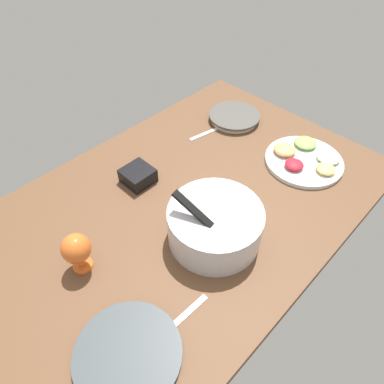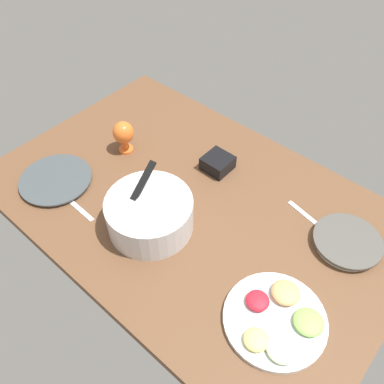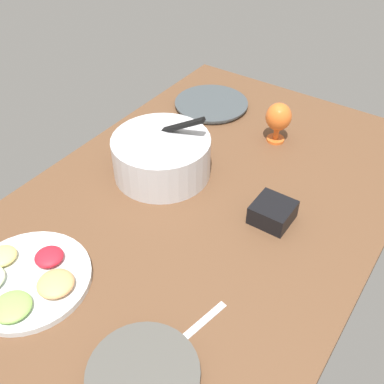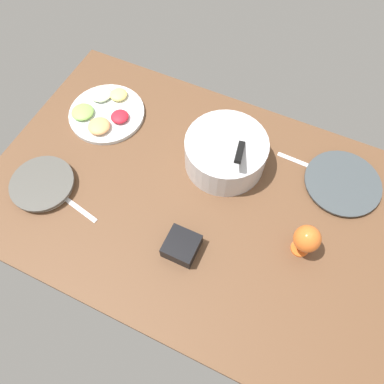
{
  "view_description": "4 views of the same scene",
  "coord_description": "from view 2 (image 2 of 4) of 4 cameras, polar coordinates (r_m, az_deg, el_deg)",
  "views": [
    {
      "loc": [
        61.33,
        64.34,
        98.73
      ],
      "look_at": [
        -2.05,
        2.35,
        6.19
      ],
      "focal_mm": 32.84,
      "sensor_mm": 36.0,
      "label": 1
    },
    {
      "loc": [
        -67.53,
        77.34,
        119.75
      ],
      "look_at": [
        -0.24,
        0.24,
        6.19
      ],
      "focal_mm": 37.43,
      "sensor_mm": 36.0,
      "label": 2
    },
    {
      "loc": [
        -88.37,
        -56.39,
        94.37
      ],
      "look_at": [
        -4.57,
        1.06,
        6.19
      ],
      "focal_mm": 42.59,
      "sensor_mm": 36.0,
      "label": 3
    },
    {
      "loc": [
        25.87,
        -59.02,
        123.09
      ],
      "look_at": [
        -0.69,
        -2.06,
        6.19
      ],
      "focal_mm": 33.97,
      "sensor_mm": 36.0,
      "label": 4
    }
  ],
  "objects": [
    {
      "name": "dinner_plate_right",
      "position": [
        1.74,
        -18.83,
        1.62
      ],
      "size": [
        29.42,
        29.42,
        1.98
      ],
      "color": "silver",
      "rests_on": "ground_plane"
    },
    {
      "name": "mixing_bowl",
      "position": [
        1.46,
        -6.05,
        -3.01
      ],
      "size": [
        31.68,
        31.68,
        20.87
      ],
      "color": "silver",
      "rests_on": "ground_plane"
    },
    {
      "name": "dinner_plate_left",
      "position": [
        1.54,
        21.22,
        -6.68
      ],
      "size": [
        24.42,
        24.42,
        3.19
      ],
      "color": "silver",
      "rests_on": "ground_plane"
    },
    {
      "name": "fork_by_left_plate",
      "position": [
        1.59,
        16.05,
        -3.26
      ],
      "size": [
        18.0,
        5.32,
        0.6
      ],
      "primitive_type": "cube",
      "rotation": [
        0.0,
        0.0,
        -0.2
      ],
      "color": "silver",
      "rests_on": "ground_plane"
    },
    {
      "name": "ground_plane",
      "position": [
        1.59,
        -0.01,
        -1.88
      ],
      "size": [
        160.0,
        104.0,
        4.0
      ],
      "primitive_type": "cube",
      "color": "brown"
    },
    {
      "name": "fork_by_right_plate",
      "position": [
        1.62,
        -15.91,
        -2.16
      ],
      "size": [
        18.05,
        2.4,
        0.6
      ],
      "primitive_type": "cube",
      "rotation": [
        0.0,
        0.0,
        -0.03
      ],
      "color": "silver",
      "rests_on": "ground_plane"
    },
    {
      "name": "square_bowl_black",
      "position": [
        1.69,
        3.67,
        4.22
      ],
      "size": [
        11.26,
        11.26,
        6.0
      ],
      "color": "black",
      "rests_on": "ground_plane"
    },
    {
      "name": "fruit_platter",
      "position": [
        1.32,
        12.04,
        -17.29
      ],
      "size": [
        32.44,
        32.44,
        4.91
      ],
      "color": "silver",
      "rests_on": "ground_plane"
    },
    {
      "name": "hurricane_glass_orange",
      "position": [
        1.75,
        -9.74,
        8.21
      ],
      "size": [
        9.14,
        9.14,
        14.96
      ],
      "color": "orange",
      "rests_on": "ground_plane"
    }
  ]
}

